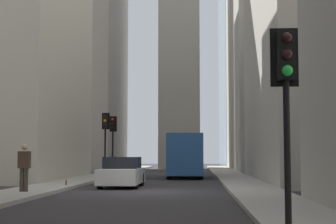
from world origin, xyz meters
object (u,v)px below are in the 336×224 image
object	(u,v)px
sedan_white	(122,173)
discarded_bottle	(66,183)
delivery_truck	(186,156)
traffic_light_foreground	(286,80)
traffic_light_midblock	(105,129)
pedestrian	(24,166)
traffic_light_far_junction	(113,131)

from	to	relation	value
sedan_white	discarded_bottle	world-z (taller)	sedan_white
delivery_truck	traffic_light_foreground	size ratio (longest dim) A/B	1.73
traffic_light_midblock	delivery_truck	bearing A→B (deg)	-88.01
delivery_truck	pedestrian	distance (m)	16.39
traffic_light_midblock	discarded_bottle	size ratio (longest dim) A/B	15.48
traffic_light_midblock	pedestrian	xyz separation A→B (m)	(-15.14, 0.45, -2.10)
traffic_light_far_junction	discarded_bottle	distance (m)	14.09
pedestrian	discarded_bottle	distance (m)	4.36
traffic_light_midblock	traffic_light_far_junction	size ratio (longest dim) A/B	1.01
sedan_white	discarded_bottle	size ratio (longest dim) A/B	15.93
sedan_white	traffic_light_foreground	size ratio (longest dim) A/B	1.15
delivery_truck	discarded_bottle	xyz separation A→B (m)	(-11.09, 5.23, -1.21)
sedan_white	delivery_truck	bearing A→B (deg)	-15.44
sedan_white	traffic_light_midblock	distance (m)	10.58
traffic_light_midblock	pedestrian	size ratio (longest dim) A/B	2.36
delivery_truck	traffic_light_far_junction	distance (m)	6.19
discarded_bottle	traffic_light_far_junction	bearing A→B (deg)	0.29
delivery_truck	discarded_bottle	bearing A→B (deg)	154.76
traffic_light_foreground	discarded_bottle	world-z (taller)	traffic_light_foreground
delivery_truck	pedestrian	bearing A→B (deg)	159.29
traffic_light_far_junction	sedan_white	bearing A→B (deg)	-168.99
pedestrian	traffic_light_foreground	bearing A→B (deg)	-141.09
traffic_light_midblock	pedestrian	distance (m)	15.29
traffic_light_far_junction	pedestrian	world-z (taller)	traffic_light_far_junction
traffic_light_midblock	discarded_bottle	distance (m)	11.30
traffic_light_foreground	traffic_light_midblock	size ratio (longest dim) A/B	0.90
sedan_white	pedestrian	distance (m)	6.01
traffic_light_foreground	discarded_bottle	xyz separation A→B (m)	(14.34, 7.59, -2.64)
sedan_white	traffic_light_far_junction	bearing A→B (deg)	11.01
delivery_truck	sedan_white	world-z (taller)	delivery_truck
traffic_light_foreground	pedestrian	bearing A→B (deg)	38.91
traffic_light_midblock	pedestrian	bearing A→B (deg)	178.31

